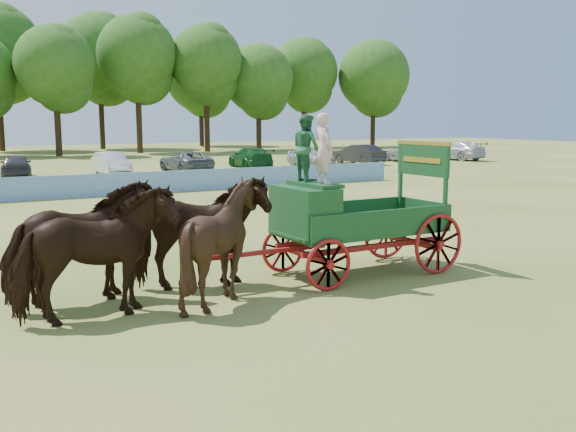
{
  "coord_description": "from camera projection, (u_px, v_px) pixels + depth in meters",
  "views": [
    {
      "loc": [
        -11.5,
        -11.67,
        3.51
      ],
      "look_at": [
        -4.22,
        1.01,
        1.3
      ],
      "focal_mm": 40.0,
      "sensor_mm": 36.0,
      "label": 1
    }
  ],
  "objects": [
    {
      "name": "farm_dray",
      "position": [
        334.0,
        207.0,
        14.2
      ],
      "size": [
        6.0,
        2.0,
        3.64
      ],
      "color": "#AB1E11",
      "rests_on": "ground"
    },
    {
      "name": "treeline",
      "position": [
        24.0,
        59.0,
        65.36
      ],
      "size": [
        91.65,
        23.58,
        16.06
      ],
      "color": "#382314",
      "rests_on": "ground"
    },
    {
      "name": "parked_cars",
      "position": [
        168.0,
        161.0,
        42.99
      ],
      "size": [
        57.67,
        6.55,
        1.62
      ],
      "color": "silver",
      "rests_on": "ground"
    },
    {
      "name": "sponsor_banner",
      "position": [
        171.0,
        181.0,
        31.05
      ],
      "size": [
        26.0,
        0.08,
        1.05
      ],
      "primitive_type": "cube",
      "color": "#2052AE",
      "rests_on": "ground"
    },
    {
      "name": "horse_lead_right",
      "position": [
        81.0,
        244.0,
        12.07
      ],
      "size": [
        2.99,
        1.78,
        2.36
      ],
      "primitive_type": "imported",
      "rotation": [
        0.0,
        0.0,
        1.76
      ],
      "color": "black",
      "rests_on": "ground"
    },
    {
      "name": "horse_wheel_left",
      "position": [
        222.0,
        242.0,
        12.31
      ],
      "size": [
        2.33,
        2.11,
        2.36
      ],
      "primitive_type": "imported",
      "rotation": [
        0.0,
        0.0,
        1.47
      ],
      "color": "black",
      "rests_on": "ground"
    },
    {
      "name": "horse_lead_left",
      "position": [
        95.0,
        255.0,
        11.13
      ],
      "size": [
        2.87,
        1.44,
        2.36
      ],
      "primitive_type": "imported",
      "rotation": [
        0.0,
        0.0,
        1.63
      ],
      "color": "black",
      "rests_on": "ground"
    },
    {
      "name": "ground",
      "position": [
        453.0,
        260.0,
        16.19
      ],
      "size": [
        160.0,
        160.0,
        0.0
      ],
      "primitive_type": "plane",
      "color": "#A29549",
      "rests_on": "ground"
    },
    {
      "name": "horse_wheel_right",
      "position": [
        200.0,
        233.0,
        13.25
      ],
      "size": [
        3.01,
        1.86,
        2.36
      ],
      "primitive_type": "imported",
      "rotation": [
        0.0,
        0.0,
        1.35
      ],
      "color": "black",
      "rests_on": "ground"
    }
  ]
}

